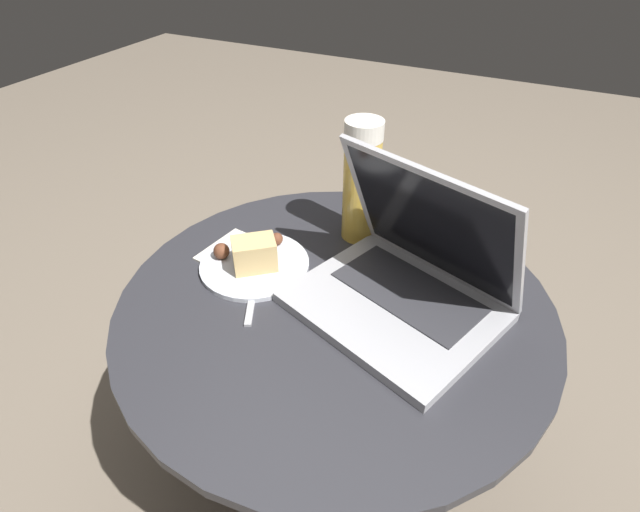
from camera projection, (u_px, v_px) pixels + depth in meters
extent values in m
plane|color=#726656|center=(331.00, 457.00, 1.16)|extent=(6.00, 6.00, 0.00)
cylinder|color=#9E9EA3|center=(331.00, 455.00, 1.15)|extent=(0.41, 0.41, 0.01)
cylinder|color=#9E9EA3|center=(333.00, 390.00, 1.01)|extent=(0.08, 0.08, 0.46)
cylinder|color=#2D2D33|center=(335.00, 303.00, 0.87)|extent=(0.75, 0.75, 0.02)
cube|color=silver|center=(248.00, 258.00, 0.95)|extent=(0.19, 0.14, 0.00)
cube|color=#B2B2B7|center=(393.00, 307.00, 0.83)|extent=(0.39, 0.35, 0.02)
cube|color=#333338|center=(408.00, 291.00, 0.85)|extent=(0.28, 0.20, 0.00)
cube|color=#B2B2B7|center=(431.00, 225.00, 0.80)|extent=(0.34, 0.21, 0.24)
cube|color=black|center=(430.00, 226.00, 0.80)|extent=(0.31, 0.18, 0.21)
cylinder|color=gold|center=(361.00, 190.00, 0.96)|extent=(0.07, 0.07, 0.21)
cylinder|color=white|center=(364.00, 130.00, 0.88)|extent=(0.07, 0.07, 0.03)
cylinder|color=silver|center=(255.00, 264.00, 0.93)|extent=(0.20, 0.20, 0.01)
cube|color=#DBB775|center=(254.00, 254.00, 0.90)|extent=(0.09, 0.09, 0.06)
sphere|color=brown|center=(221.00, 251.00, 0.93)|extent=(0.03, 0.03, 0.03)
sphere|color=brown|center=(277.00, 239.00, 0.97)|extent=(0.02, 0.02, 0.02)
cube|color=#B2B2B7|center=(252.00, 299.00, 0.86)|extent=(0.07, 0.12, 0.01)
cube|color=#B2B2B7|center=(257.00, 266.00, 0.93)|extent=(0.05, 0.06, 0.01)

